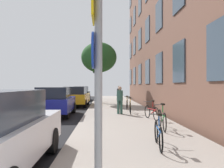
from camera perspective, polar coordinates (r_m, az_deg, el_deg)
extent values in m
plane|color=#332D28|center=(16.12, -11.04, -6.52)|extent=(41.80, 41.80, 0.00)
cube|color=black|center=(16.57, -18.28, -6.32)|extent=(7.00, 38.00, 0.01)
cube|color=#9E9389|center=(15.96, 1.56, -6.37)|extent=(4.20, 38.00, 0.12)
cube|color=#384756|center=(7.31, 25.46, 7.83)|extent=(0.06, 1.55, 1.82)
cube|color=#384756|center=(10.58, 16.40, 5.27)|extent=(0.06, 1.55, 1.82)
cube|color=#384756|center=(14.00, 11.72, 3.88)|extent=(0.06, 1.55, 1.82)
cube|color=#384756|center=(17.48, 8.90, 3.03)|extent=(0.06, 1.55, 1.82)
cube|color=#384756|center=(20.99, 7.02, 2.45)|extent=(0.06, 1.55, 1.82)
cube|color=#384756|center=(24.52, 5.68, 2.04)|extent=(0.06, 1.55, 1.82)
cube|color=#384756|center=(28.06, 4.67, 1.73)|extent=(0.06, 1.55, 1.82)
cube|color=#384756|center=(14.60, 11.70, 16.54)|extent=(0.06, 1.55, 1.82)
cube|color=#384756|center=(17.96, 8.89, 13.29)|extent=(0.06, 1.55, 1.82)
cube|color=#384756|center=(21.39, 7.01, 11.06)|extent=(0.06, 1.55, 1.82)
cube|color=#384756|center=(24.86, 5.67, 9.45)|extent=(0.06, 1.55, 1.82)
cube|color=#384756|center=(28.36, 4.67, 8.22)|extent=(0.06, 1.55, 1.82)
cube|color=#384756|center=(22.25, 7.00, 19.18)|extent=(0.06, 1.55, 1.82)
cube|color=#384756|center=(25.61, 5.67, 16.53)|extent=(0.06, 1.55, 1.82)
cube|color=#384756|center=(29.01, 4.67, 14.50)|extent=(0.06, 1.55, 1.82)
cube|color=#384756|center=(30.00, 4.66, 20.43)|extent=(0.06, 1.55, 1.82)
cylinder|color=gray|center=(3.44, -3.45, 1.15)|extent=(0.12, 0.12, 3.39)
cube|color=yellow|center=(3.67, -4.78, 20.09)|extent=(0.03, 0.60, 0.60)
cylinder|color=#14339E|center=(3.48, -4.78, 8.43)|extent=(0.03, 0.56, 0.56)
cylinder|color=black|center=(22.26, -3.92, 0.18)|extent=(0.12, 0.12, 3.65)
cube|color=black|center=(22.32, -4.38, 3.70)|extent=(0.20, 0.24, 0.80)
sphere|color=red|center=(22.35, -4.66, 4.37)|extent=(0.16, 0.16, 0.16)
sphere|color=#523707|center=(22.33, -4.66, 3.70)|extent=(0.16, 0.16, 0.16)
sphere|color=#083E11|center=(22.31, -4.66, 3.03)|extent=(0.16, 0.16, 0.16)
cylinder|color=#4C3823|center=(20.69, -3.30, -0.39)|extent=(0.26, 0.26, 3.21)
ellipsoid|color=#235123|center=(20.85, -3.30, 6.71)|extent=(3.23, 3.23, 2.74)
torus|color=black|center=(6.63, 11.06, -11.65)|extent=(0.11, 0.62, 0.62)
torus|color=black|center=(5.67, 12.20, -13.57)|extent=(0.11, 0.62, 0.62)
cylinder|color=#194C99|center=(6.12, 11.58, -10.99)|extent=(0.14, 0.83, 0.04)
cylinder|color=#194C99|center=(5.89, 11.88, -12.16)|extent=(0.10, 0.51, 0.27)
cylinder|color=#194C99|center=(5.93, 11.75, -8.99)|extent=(0.04, 0.04, 0.28)
cube|color=black|center=(5.91, 11.75, -7.45)|extent=(0.10, 0.24, 0.06)
cylinder|color=#4C4C4C|center=(6.55, 11.05, -7.47)|extent=(0.42, 0.08, 0.03)
torus|color=black|center=(9.14, 11.94, -8.35)|extent=(0.11, 0.67, 0.67)
torus|color=black|center=(8.08, 13.08, -9.39)|extent=(0.11, 0.67, 0.67)
cylinder|color=#267233|center=(8.58, 12.48, -7.62)|extent=(0.14, 0.92, 0.04)
cylinder|color=#267233|center=(8.33, 12.77, -8.42)|extent=(0.10, 0.55, 0.30)
cylinder|color=#267233|center=(8.40, 12.65, -6.05)|extent=(0.04, 0.04, 0.28)
cube|color=black|center=(8.38, 12.64, -4.96)|extent=(0.10, 0.24, 0.06)
cylinder|color=#4C4C4C|center=(9.08, 11.94, -5.12)|extent=(0.42, 0.07, 0.03)
torus|color=black|center=(11.41, 8.88, -6.87)|extent=(0.17, 0.62, 0.63)
torus|color=black|center=(10.51, 11.04, -7.43)|extent=(0.17, 0.62, 0.63)
cylinder|color=#B21E1E|center=(10.94, 9.92, -6.24)|extent=(0.22, 0.83, 0.04)
cylinder|color=#B21E1E|center=(10.72, 10.47, -6.78)|extent=(0.15, 0.51, 0.28)
cylinder|color=#B21E1E|center=(10.78, 10.24, -5.04)|extent=(0.04, 0.04, 0.28)
cube|color=black|center=(10.77, 10.24, -4.19)|extent=(0.10, 0.24, 0.06)
cylinder|color=#4C4C4C|center=(11.36, 8.88, -4.40)|extent=(0.42, 0.12, 0.03)
torus|color=black|center=(13.71, 4.53, -5.72)|extent=(0.10, 0.66, 0.66)
torus|color=black|center=(12.68, 4.67, -6.16)|extent=(0.10, 0.66, 0.66)
cylinder|color=#C68C19|center=(13.18, 4.59, -5.15)|extent=(0.12, 0.88, 0.04)
cylinder|color=#C68C19|center=(12.92, 4.63, -5.61)|extent=(0.09, 0.53, 0.29)
cylinder|color=#C68C19|center=(13.00, 4.61, -4.12)|extent=(0.04, 0.04, 0.28)
cube|color=black|center=(12.99, 4.61, -3.41)|extent=(0.10, 0.24, 0.06)
cylinder|color=#4C4C4C|center=(13.67, 4.52, -3.60)|extent=(0.42, 0.07, 0.03)
torus|color=black|center=(16.11, 3.86, -4.98)|extent=(0.12, 0.63, 0.63)
torus|color=black|center=(15.05, 3.75, -5.30)|extent=(0.12, 0.63, 0.63)
cylinder|color=#C68C19|center=(15.56, 3.81, -4.50)|extent=(0.16, 0.90, 0.04)
cylinder|color=#C68C19|center=(15.30, 3.78, -4.87)|extent=(0.12, 0.55, 0.29)
cylinder|color=#C68C19|center=(15.39, 3.79, -3.65)|extent=(0.04, 0.04, 0.28)
cube|color=black|center=(15.38, 3.79, -3.05)|extent=(0.10, 0.24, 0.06)
cylinder|color=#4C4C4C|center=(16.08, 3.86, -3.23)|extent=(0.42, 0.09, 0.03)
torus|color=black|center=(18.42, 1.67, -4.38)|extent=(0.13, 0.64, 0.64)
torus|color=black|center=(17.43, 1.44, -4.61)|extent=(0.13, 0.64, 0.64)
cylinder|color=black|center=(17.91, 1.56, -3.93)|extent=(0.16, 0.84, 0.04)
cylinder|color=black|center=(17.67, 1.50, -4.24)|extent=(0.11, 0.51, 0.28)
cylinder|color=black|center=(17.75, 1.52, -3.17)|extent=(0.04, 0.04, 0.28)
cube|color=black|center=(17.74, 1.52, -2.66)|extent=(0.10, 0.24, 0.06)
cylinder|color=#4C4C4C|center=(18.39, 1.67, -2.83)|extent=(0.42, 0.09, 0.03)
cylinder|color=#33594C|center=(12.86, 1.61, -5.85)|extent=(0.14, 0.14, 0.76)
cylinder|color=#33594C|center=(12.88, 2.37, -5.84)|extent=(0.14, 0.14, 0.76)
cylinder|color=#33594C|center=(12.82, 1.99, -2.89)|extent=(0.48, 0.48, 0.57)
sphere|color=tan|center=(12.81, 1.99, -1.07)|extent=(0.21, 0.21, 0.21)
cylinder|color=#26262D|center=(19.09, 1.52, -4.05)|extent=(0.14, 0.14, 0.77)
cylinder|color=#26262D|center=(19.10, 2.04, -4.05)|extent=(0.14, 0.14, 0.77)
cylinder|color=#26262D|center=(19.06, 1.78, -2.03)|extent=(0.49, 0.49, 0.58)
sphere|color=tan|center=(19.06, 1.78, -0.78)|extent=(0.21, 0.21, 0.21)
cylinder|color=black|center=(6.07, -14.90, -13.64)|extent=(0.22, 0.64, 0.64)
cube|color=navy|center=(13.19, -14.09, -4.91)|extent=(1.98, 4.08, 0.70)
cube|color=#1E232D|center=(12.95, -14.27, -2.12)|extent=(1.63, 2.30, 0.60)
cylinder|color=black|center=(14.66, -16.35, -5.83)|extent=(0.22, 0.64, 0.64)
cylinder|color=black|center=(14.34, -9.65, -5.96)|extent=(0.22, 0.64, 0.64)
cylinder|color=black|center=(12.19, -19.33, -6.93)|extent=(0.22, 0.64, 0.64)
cylinder|color=black|center=(11.80, -11.29, -7.16)|extent=(0.22, 0.64, 0.64)
cube|color=orange|center=(19.03, -9.03, -3.53)|extent=(1.98, 4.43, 0.70)
cube|color=#1E232D|center=(18.79, -9.10, -1.59)|extent=(1.64, 2.49, 0.60)
cylinder|color=black|center=(20.56, -10.96, -4.27)|extent=(0.22, 0.64, 0.64)
cylinder|color=black|center=(20.37, -6.13, -4.31)|extent=(0.22, 0.64, 0.64)
cylinder|color=black|center=(17.79, -12.35, -4.87)|extent=(0.22, 0.64, 0.64)
cylinder|color=black|center=(17.57, -6.76, -4.94)|extent=(0.22, 0.64, 0.64)
cube|color=black|center=(26.54, -7.66, -2.64)|extent=(1.86, 4.02, 0.70)
cube|color=#2D3847|center=(26.32, -7.70, -1.24)|extent=(1.55, 2.26, 0.60)
cylinder|color=black|center=(27.91, -9.09, -3.25)|extent=(0.22, 0.64, 0.64)
cylinder|color=black|center=(27.76, -5.72, -3.27)|extent=(0.22, 0.64, 0.64)
cylinder|color=black|center=(25.38, -9.78, -3.53)|extent=(0.22, 0.64, 0.64)
cylinder|color=black|center=(25.21, -6.08, -3.56)|extent=(0.22, 0.64, 0.64)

